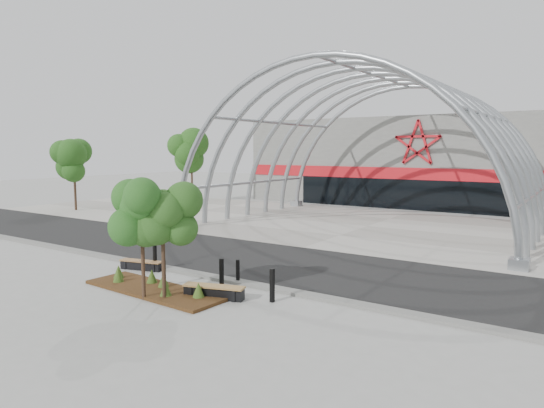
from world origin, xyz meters
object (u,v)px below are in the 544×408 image
Objects in this scene: street_tree_0 at (142,216)px; bench_1 at (214,292)px; bench_0 at (141,265)px; bollard_2 at (238,271)px; street_tree_1 at (162,221)px.

bench_1 is at bearing 37.58° from street_tree_0.
bench_0 is 2.16× the size of bollard_2.
bench_1 is at bearing -14.47° from bench_0.
street_tree_1 reaches higher than bench_1.
street_tree_0 is at bearing -150.64° from street_tree_1.
street_tree_1 is at bearing 29.36° from street_tree_0.
bench_0 is (-3.32, 2.80, -2.69)m from street_tree_0.
street_tree_0 is 4.44m from bollard_2.
street_tree_0 is at bearing -111.90° from bollard_2.
street_tree_0 reaches higher than bench_1.
street_tree_0 is 1.05× the size of street_tree_1.
bollard_2 is at bearing 76.11° from street_tree_1.
bollard_2 reaches higher than bench_1.
street_tree_0 is 5.11m from bench_0.
street_tree_0 is at bearing -142.42° from bench_1.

